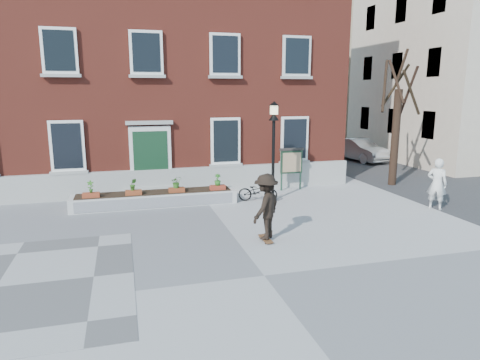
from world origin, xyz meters
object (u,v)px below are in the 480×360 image
object	(u,v)px
lamp_post	(274,137)
skateboarder	(266,207)
notice_board	(291,162)
bicycle	(258,191)
parked_car	(359,150)
bystander	(437,184)

from	to	relation	value
lamp_post	skateboarder	distance (m)	4.97
lamp_post	notice_board	bearing A→B (deg)	47.95
lamp_post	skateboarder	bearing A→B (deg)	-112.12
lamp_post	bicycle	bearing A→B (deg)	173.58
bicycle	parked_car	xyz separation A→B (m)	(9.25, 7.99, 0.29)
parked_car	lamp_post	size ratio (longest dim) A/B	1.07
parked_car	notice_board	world-z (taller)	notice_board
parked_car	bystander	size ratio (longest dim) A/B	2.20
lamp_post	notice_board	distance (m)	2.48
parked_car	bystander	distance (m)	11.34
bicycle	skateboarder	bearing A→B (deg)	-175.52
bystander	notice_board	distance (m)	5.93
bicycle	bystander	size ratio (longest dim) A/B	0.81
bicycle	parked_car	world-z (taller)	parked_car
bystander	notice_board	size ratio (longest dim) A/B	1.02
lamp_post	skateboarder	size ratio (longest dim) A/B	1.96
bicycle	parked_car	bearing A→B (deg)	-29.83
bystander	lamp_post	world-z (taller)	lamp_post
bicycle	notice_board	world-z (taller)	notice_board
notice_board	bystander	bearing A→B (deg)	-47.72
skateboarder	lamp_post	bearing A→B (deg)	67.88
bicycle	lamp_post	distance (m)	2.22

